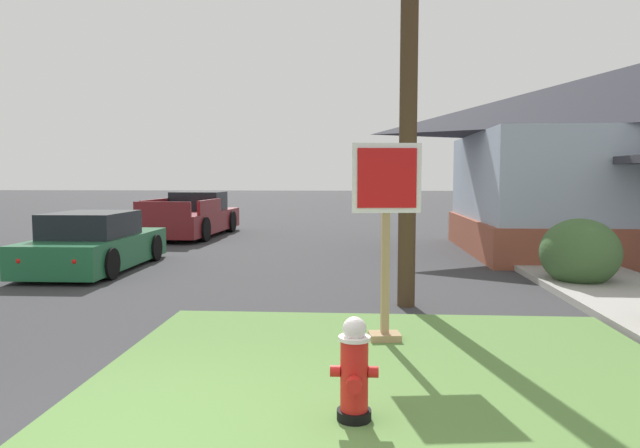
# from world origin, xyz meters

# --- Properties ---
(grass_corner_patch) EXTENTS (5.79, 4.58, 0.08)m
(grass_corner_patch) POSITION_xyz_m (1.99, 1.87, 0.04)
(grass_corner_patch) COLOR #567F3D
(grass_corner_patch) RESTS_ON ground
(sidewalk_strip) EXTENTS (2.20, 16.44, 0.12)m
(sidewalk_strip) POSITION_xyz_m (6.08, 5.98, 0.06)
(sidewalk_strip) COLOR #9E9B93
(sidewalk_strip) RESTS_ON ground
(fire_hydrant) EXTENTS (0.38, 0.34, 0.83)m
(fire_hydrant) POSITION_xyz_m (1.62, 0.61, 0.47)
(fire_hydrant) COLOR black
(fire_hydrant) RESTS_ON grass_corner_patch
(stop_sign) EXTENTS (0.80, 0.32, 2.31)m
(stop_sign) POSITION_xyz_m (1.97, 2.85, 1.24)
(stop_sign) COLOR #A3845B
(stop_sign) RESTS_ON grass_corner_patch
(manhole_cover) EXTENTS (0.70, 0.70, 0.02)m
(manhole_cover) POSITION_xyz_m (-0.61, 3.33, 0.01)
(manhole_cover) COLOR black
(manhole_cover) RESTS_ON ground
(parked_sedan_green) EXTENTS (1.90, 4.14, 1.25)m
(parked_sedan_green) POSITION_xyz_m (-4.02, 8.13, 0.54)
(parked_sedan_green) COLOR #1E6038
(parked_sedan_green) RESTS_ON ground
(pickup_truck_maroon) EXTENTS (2.23, 5.34, 1.48)m
(pickup_truck_maroon) POSITION_xyz_m (-3.94, 15.18, 0.62)
(pickup_truck_maroon) COLOR maroon
(pickup_truck_maroon) RESTS_ON ground
(shrub_by_curb) EXTENTS (1.40, 1.40, 1.25)m
(shrub_by_curb) POSITION_xyz_m (5.68, 6.82, 0.62)
(shrub_by_curb) COLOR #3C5D31
(shrub_by_curb) RESTS_ON ground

